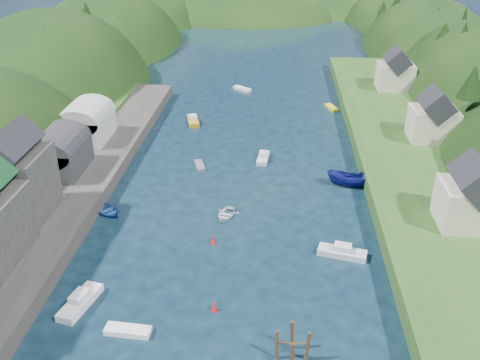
{
  "coord_description": "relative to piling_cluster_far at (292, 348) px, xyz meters",
  "views": [
    {
      "loc": [
        4.64,
        -33.24,
        35.23
      ],
      "look_at": [
        0.0,
        28.0,
        4.0
      ],
      "focal_mm": 40.0,
      "sensor_mm": 36.0,
      "label": 1
    }
  ],
  "objects": [
    {
      "name": "hillside_left",
      "position": [
        -51.52,
        73.43,
        -9.35
      ],
      "size": [
        44.0,
        245.56,
        52.0
      ],
      "color": "black",
      "rests_on": "ground"
    },
    {
      "name": "channel_buoy_far",
      "position": [
        -9.07,
        17.57,
        -0.84
      ],
      "size": [
        0.7,
        0.7,
        1.1
      ],
      "color": "#B60E1A",
      "rests_on": "ground"
    },
    {
      "name": "channel_buoy_near",
      "position": [
        -7.52,
        5.84,
        -0.84
      ],
      "size": [
        0.7,
        0.7,
        1.1
      ],
      "color": "#B60E1A",
      "rests_on": "ground"
    },
    {
      "name": "far_hills",
      "position": [
        -5.31,
        172.43,
        -12.12
      ],
      "size": [
        103.0,
        68.0,
        44.0
      ],
      "color": "black",
      "rests_on": "ground"
    },
    {
      "name": "piling_cluster_far",
      "position": [
        0.0,
        0.0,
        0.0
      ],
      "size": [
        3.13,
        2.93,
        3.77
      ],
      "color": "#382314",
      "rests_on": "ground"
    },
    {
      "name": "ground",
      "position": [
        -6.52,
        48.43,
        -1.32
      ],
      "size": [
        600.0,
        600.0,
        0.0
      ],
      "primitive_type": "plane",
      "color": "black",
      "rests_on": "ground"
    },
    {
      "name": "terrace_right",
      "position": [
        18.48,
        38.43,
        -0.12
      ],
      "size": [
        16.0,
        120.0,
        2.4
      ],
      "primitive_type": "cube",
      "color": "#234719",
      "rests_on": "ground"
    },
    {
      "name": "boat_sheds",
      "position": [
        -32.52,
        37.43,
        3.96
      ],
      "size": [
        7.0,
        21.0,
        7.5
      ],
      "color": "#2D2D30",
      "rests_on": "quay_left"
    },
    {
      "name": "quay_left",
      "position": [
        -30.52,
        18.43,
        -0.32
      ],
      "size": [
        12.0,
        110.0,
        2.0
      ],
      "primitive_type": "cube",
      "color": "#2D2B28",
      "rests_on": "ground"
    },
    {
      "name": "hillside_right",
      "position": [
        38.48,
        73.43,
        -8.73
      ],
      "size": [
        36.0,
        245.56,
        48.0
      ],
      "color": "black",
      "rests_on": "ground"
    },
    {
      "name": "right_bank_cottages",
      "position": [
        21.48,
        46.76,
        4.53
      ],
      "size": [
        9.0,
        59.24,
        8.41
      ],
      "color": "beige",
      "rests_on": "terrace_right"
    },
    {
      "name": "hill_trees",
      "position": [
        -5.81,
        62.04,
        9.75
      ],
      "size": [
        91.77,
        146.63,
        12.28
      ],
      "color": "black",
      "rests_on": "ground"
    },
    {
      "name": "moored_boats",
      "position": [
        -7.95,
        18.85,
        -0.67
      ],
      "size": [
        37.85,
        94.85,
        2.32
      ],
      "color": "navy",
      "rests_on": "ground"
    }
  ]
}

